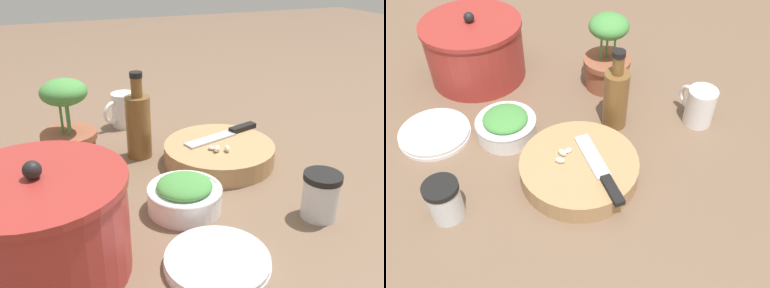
# 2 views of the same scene
# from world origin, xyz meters

# --- Properties ---
(ground_plane) EXTENTS (5.00, 5.00, 0.00)m
(ground_plane) POSITION_xyz_m (0.00, 0.00, 0.00)
(ground_plane) COLOR brown
(cutting_board) EXTENTS (0.27, 0.27, 0.05)m
(cutting_board) POSITION_xyz_m (0.02, -0.11, 0.02)
(cutting_board) COLOR tan
(cutting_board) RESTS_ON ground_plane
(chef_knife) EXTENTS (0.09, 0.22, 0.01)m
(chef_knife) POSITION_xyz_m (0.06, -0.15, 0.05)
(chef_knife) COLOR black
(chef_knife) RESTS_ON cutting_board
(garlic_cloves) EXTENTS (0.04, 0.05, 0.02)m
(garlic_cloves) POSITION_xyz_m (-0.02, -0.10, 0.05)
(garlic_cloves) COLOR silver
(garlic_cloves) RESTS_ON cutting_board
(herb_bowl) EXTENTS (0.15, 0.15, 0.07)m
(herb_bowl) POSITION_xyz_m (-0.15, 0.04, 0.03)
(herb_bowl) COLOR white
(herb_bowl) RESTS_ON ground_plane
(spice_jar) EXTENTS (0.07, 0.07, 0.09)m
(spice_jar) POSITION_xyz_m (-0.27, -0.19, 0.05)
(spice_jar) COLOR silver
(spice_jar) RESTS_ON ground_plane
(coffee_mug) EXTENTS (0.08, 0.11, 0.10)m
(coffee_mug) POSITION_xyz_m (0.34, 0.05, 0.05)
(coffee_mug) COLOR white
(coffee_mug) RESTS_ON ground_plane
(plate_stack) EXTENTS (0.18, 0.18, 0.02)m
(plate_stack) POSITION_xyz_m (-0.33, 0.05, 0.01)
(plate_stack) COLOR white
(plate_stack) RESTS_ON ground_plane
(oil_bottle) EXTENTS (0.06, 0.06, 0.22)m
(oil_bottle) POSITION_xyz_m (0.12, 0.06, 0.09)
(oil_bottle) COLOR brown
(oil_bottle) RESTS_ON ground_plane
(stock_pot) EXTENTS (0.28, 0.28, 0.20)m
(stock_pot) POSITION_xyz_m (-0.24, 0.31, 0.09)
(stock_pot) COLOR #9E2D28
(stock_pot) RESTS_ON ground_plane
(potted_herb) EXTENTS (0.13, 0.13, 0.22)m
(potted_herb) POSITION_xyz_m (0.13, 0.22, 0.09)
(potted_herb) COLOR #935138
(potted_herb) RESTS_ON ground_plane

